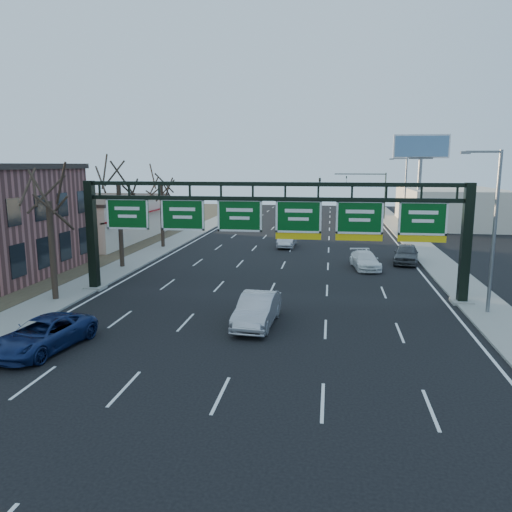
% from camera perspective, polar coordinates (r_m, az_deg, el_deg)
% --- Properties ---
extents(ground, '(160.00, 160.00, 0.00)m').
position_cam_1_polar(ground, '(24.23, -0.94, -9.43)').
color(ground, black).
rests_on(ground, ground).
extents(sidewalk_left, '(3.00, 120.00, 0.12)m').
position_cam_1_polar(sidewalk_left, '(46.32, -12.57, 0.02)').
color(sidewalk_left, gray).
rests_on(sidewalk_left, ground).
extents(sidewalk_right, '(3.00, 120.00, 0.12)m').
position_cam_1_polar(sidewalk_right, '(44.19, 20.17, -0.87)').
color(sidewalk_right, gray).
rests_on(sidewalk_right, ground).
extents(dirt_strip_left, '(21.00, 120.00, 0.06)m').
position_cam_1_polar(dirt_strip_left, '(51.96, -25.23, 0.34)').
color(dirt_strip_left, '#473D2B').
rests_on(dirt_strip_left, ground).
extents(lane_markings, '(21.60, 120.00, 0.01)m').
position_cam_1_polar(lane_markings, '(43.43, 3.40, -0.51)').
color(lane_markings, white).
rests_on(lane_markings, ground).
extents(sign_gantry, '(24.60, 1.20, 7.20)m').
position_cam_1_polar(sign_gantry, '(30.90, 1.77, 3.73)').
color(sign_gantry, black).
rests_on(sign_gantry, ground).
extents(cream_strip, '(10.90, 18.40, 4.70)m').
position_cam_1_polar(cream_strip, '(57.64, -17.55, 4.10)').
color(cream_strip, beige).
rests_on(cream_strip, ground).
extents(building_right_distant, '(12.00, 20.00, 5.00)m').
position_cam_1_polar(building_right_distant, '(74.49, 21.19, 5.32)').
color(building_right_distant, beige).
rests_on(building_right_distant, ground).
extents(tree_gantry, '(3.60, 3.60, 8.48)m').
position_cam_1_polar(tree_gantry, '(32.11, -22.76, 7.63)').
color(tree_gantry, '#31241B').
rests_on(tree_gantry, sidewalk_left).
extents(tree_mid, '(3.60, 3.60, 9.24)m').
position_cam_1_polar(tree_mid, '(40.98, -15.54, 9.53)').
color(tree_mid, '#31241B').
rests_on(tree_mid, sidewalk_left).
extents(tree_far, '(3.60, 3.60, 8.86)m').
position_cam_1_polar(tree_far, '(50.29, -10.85, 9.40)').
color(tree_far, '#31241B').
rests_on(tree_far, sidewalk_left).
extents(streetlight_near, '(2.15, 0.22, 9.00)m').
position_cam_1_polar(streetlight_near, '(29.94, 25.41, 3.38)').
color(streetlight_near, slate).
rests_on(streetlight_near, sidewalk_right).
extents(streetlight_far, '(2.15, 0.22, 9.00)m').
position_cam_1_polar(streetlight_far, '(63.16, 16.57, 7.14)').
color(streetlight_far, slate).
rests_on(streetlight_far, sidewalk_right).
extents(billboard_right, '(7.00, 0.50, 12.00)m').
position_cam_1_polar(billboard_right, '(68.39, 18.31, 10.61)').
color(billboard_right, slate).
rests_on(billboard_right, ground).
extents(traffic_signal_mast, '(10.16, 0.54, 7.00)m').
position_cam_1_polar(traffic_signal_mast, '(77.55, 10.05, 8.25)').
color(traffic_signal_mast, black).
rests_on(traffic_signal_mast, ground).
extents(car_blue_suv, '(3.28, 5.56, 1.45)m').
position_cam_1_polar(car_blue_suv, '(24.55, -23.11, -8.24)').
color(car_blue_suv, navy).
rests_on(car_blue_suv, ground).
extents(car_silver_sedan, '(2.05, 5.08, 1.64)m').
position_cam_1_polar(car_silver_sedan, '(25.94, 0.14, -6.18)').
color(car_silver_sedan, '#A2A1A6').
rests_on(car_silver_sedan, ground).
extents(car_white_wagon, '(2.58, 4.90, 1.35)m').
position_cam_1_polar(car_white_wagon, '(40.83, 12.34, -0.48)').
color(car_white_wagon, white).
rests_on(car_white_wagon, ground).
extents(car_grey_far, '(2.68, 5.06, 1.64)m').
position_cam_1_polar(car_grey_far, '(43.95, 16.77, 0.27)').
color(car_grey_far, '#45474A').
rests_on(car_grey_far, ground).
extents(car_silver_distant, '(1.72, 4.56, 1.49)m').
position_cam_1_polar(car_silver_distant, '(50.52, 3.57, 1.89)').
color(car_silver_distant, silver).
rests_on(car_silver_distant, ground).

